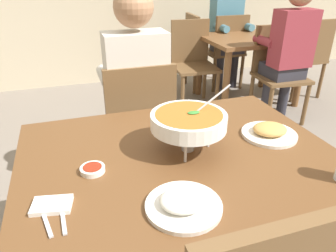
# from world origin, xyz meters

# --- Properties ---
(dining_table_main) EXTENTS (1.25, 0.94, 0.72)m
(dining_table_main) POSITION_xyz_m (0.00, 0.00, 0.62)
(dining_table_main) COLOR brown
(dining_table_main) RESTS_ON ground_plane
(chair_diner_main) EXTENTS (0.44, 0.44, 0.90)m
(chair_diner_main) POSITION_xyz_m (-0.00, 0.76, 0.51)
(chair_diner_main) COLOR brown
(chair_diner_main) RESTS_ON ground_plane
(diner_main) EXTENTS (0.40, 0.45, 1.31)m
(diner_main) POSITION_xyz_m (0.00, 0.79, 0.75)
(diner_main) COLOR #2D2D38
(diner_main) RESTS_ON ground_plane
(curry_bowl) EXTENTS (0.33, 0.30, 0.26)m
(curry_bowl) POSITION_xyz_m (0.04, 0.01, 0.85)
(curry_bowl) COLOR silver
(curry_bowl) RESTS_ON dining_table_main
(rice_plate) EXTENTS (0.24, 0.24, 0.06)m
(rice_plate) POSITION_xyz_m (-0.10, -0.31, 0.74)
(rice_plate) COLOR white
(rice_plate) RESTS_ON dining_table_main
(appetizer_plate) EXTENTS (0.24, 0.24, 0.06)m
(appetizer_plate) POSITION_xyz_m (0.43, 0.02, 0.74)
(appetizer_plate) COLOR white
(appetizer_plate) RESTS_ON dining_table_main
(sauce_dish) EXTENTS (0.09, 0.09, 0.02)m
(sauce_dish) POSITION_xyz_m (-0.35, -0.02, 0.73)
(sauce_dish) COLOR white
(sauce_dish) RESTS_ON dining_table_main
(napkin_folded) EXTENTS (0.13, 0.10, 0.02)m
(napkin_folded) POSITION_xyz_m (-0.49, -0.18, 0.73)
(napkin_folded) COLOR white
(napkin_folded) RESTS_ON dining_table_main
(fork_utensil) EXTENTS (0.05, 0.17, 0.01)m
(fork_utensil) POSITION_xyz_m (-0.51, -0.23, 0.73)
(fork_utensil) COLOR silver
(fork_utensil) RESTS_ON dining_table_main
(spoon_utensil) EXTENTS (0.02, 0.17, 0.01)m
(spoon_utensil) POSITION_xyz_m (-0.46, -0.23, 0.73)
(spoon_utensil) COLOR silver
(spoon_utensil) RESTS_ON dining_table_main
(dining_table_far) EXTENTS (1.00, 0.80, 0.72)m
(dining_table_far) POSITION_xyz_m (1.54, 2.00, 0.60)
(dining_table_far) COLOR brown
(dining_table_far) RESTS_ON ground_plane
(chair_bg_left) EXTENTS (0.44, 0.44, 0.90)m
(chair_bg_left) POSITION_xyz_m (1.50, 2.46, 0.51)
(chair_bg_left) COLOR brown
(chair_bg_left) RESTS_ON ground_plane
(chair_bg_middle) EXTENTS (0.48, 0.48, 0.90)m
(chair_bg_middle) POSITION_xyz_m (1.57, 1.54, 0.51)
(chair_bg_middle) COLOR brown
(chair_bg_middle) RESTS_ON ground_plane
(chair_bg_right) EXTENTS (0.45, 0.45, 0.90)m
(chair_bg_right) POSITION_xyz_m (2.21, 1.88, 0.51)
(chair_bg_right) COLOR brown
(chair_bg_right) RESTS_ON ground_plane
(chair_bg_corner) EXTENTS (0.47, 0.47, 0.90)m
(chair_bg_corner) POSITION_xyz_m (0.98, 2.57, 0.51)
(chair_bg_corner) COLOR brown
(chair_bg_corner) RESTS_ON ground_plane
(chair_bg_window) EXTENTS (0.47, 0.47, 0.90)m
(chair_bg_window) POSITION_xyz_m (0.92, 2.11, 0.51)
(chair_bg_window) COLOR brown
(chair_bg_window) RESTS_ON ground_plane
(patron_bg_left) EXTENTS (0.40, 0.45, 1.31)m
(patron_bg_left) POSITION_xyz_m (1.53, 2.53, 0.75)
(patron_bg_left) COLOR #2D2D38
(patron_bg_left) RESTS_ON ground_plane
(patron_bg_middle) EXTENTS (0.40, 0.45, 1.31)m
(patron_bg_middle) POSITION_xyz_m (1.57, 1.40, 0.75)
(patron_bg_middle) COLOR #2D2D38
(patron_bg_middle) RESTS_ON ground_plane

